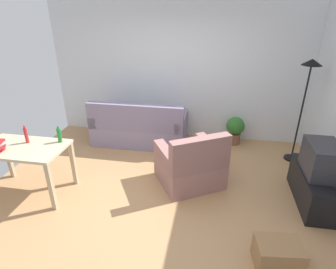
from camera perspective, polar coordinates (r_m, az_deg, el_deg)
The scene contains 12 objects.
ground_plane at distance 4.24m, azimuth -2.57°, elevation -12.10°, with size 5.20×4.40×0.02m, color tan.
wall_rear at distance 5.68m, azimuth 2.05°, elevation 12.81°, with size 5.20×0.10×2.70m, color silver.
couch at distance 5.57m, azimuth -5.97°, elevation 1.12°, with size 1.85×0.84×0.92m.
tv_stand at distance 4.44m, azimuth 28.14°, elevation -9.70°, with size 0.44×1.10×0.48m.
tv at distance 4.22m, azimuth 29.44°, elevation -4.50°, with size 0.41×0.60×0.44m.
torchiere_lamp at distance 5.08m, azimuth 27.04°, elevation 9.41°, with size 0.32×0.32×1.81m.
desk at distance 4.43m, azimuth -27.87°, elevation -3.52°, with size 1.20×0.70×0.76m.
potted_plant at distance 5.67m, azimuth 13.81°, elevation 1.21°, with size 0.36×0.36×0.57m.
armchair at distance 4.28m, azimuth 4.81°, elevation -6.47°, with size 1.20×1.18×0.92m.
storage_box at distance 3.40m, azimuth 21.92°, elevation -22.15°, with size 0.48×0.34×0.30m, color olive.
bottle_red at distance 4.43m, azimuth -27.44°, elevation -0.13°, with size 0.05×0.05×0.27m.
bottle_green at distance 4.26m, azimuth -21.70°, elevation -0.11°, with size 0.06×0.06×0.25m.
Camera 1 is at (0.77, -3.30, 2.55)m, focal length 29.28 mm.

